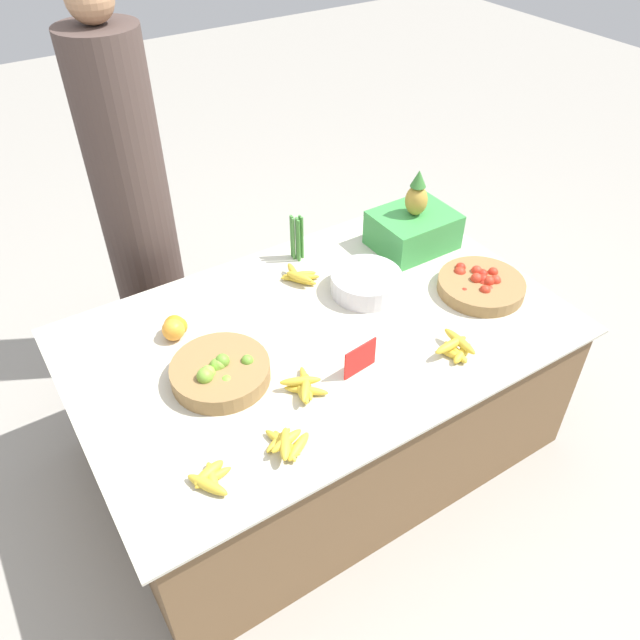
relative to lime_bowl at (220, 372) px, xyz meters
The scene contains 15 objects.
ground_plane 0.80m from the lime_bowl, ahead, with size 12.00×12.00×0.00m, color #A39E93.
market_table 0.56m from the lime_bowl, ahead, with size 1.83×1.17×0.64m.
lime_bowl is the anchor object (origin of this frame).
tomato_basket 1.10m from the lime_bowl, ahead, with size 0.35×0.35×0.08m.
orange_pile 0.30m from the lime_bowl, 97.85° to the left, with size 0.10×0.10×0.08m.
metal_bowl 0.72m from the lime_bowl, 10.71° to the left, with size 0.28×0.28×0.08m.
price_sign 0.48m from the lime_bowl, 27.80° to the right, with size 0.14×0.02×0.12m.
produce_crate 1.12m from the lime_bowl, 15.39° to the left, with size 0.34×0.27×0.36m.
veg_bundle 0.77m from the lime_bowl, 39.11° to the left, with size 0.05×0.06×0.20m.
banana_bunch_middle_right 0.62m from the lime_bowl, 33.34° to the left, with size 0.15×0.17×0.05m.
banana_bunch_middle_left 0.84m from the lime_bowl, 24.01° to the right, with size 0.16×0.16×0.06m.
banana_bunch_front_left 0.42m from the lime_bowl, 119.87° to the right, with size 0.14×0.14×0.04m.
banana_bunch_front_right 0.29m from the lime_bowl, 44.00° to the right, with size 0.14×0.17×0.05m.
banana_bunch_back_center 0.38m from the lime_bowl, 83.81° to the right, with size 0.16×0.16×0.06m.
vendor_person 0.96m from the lime_bowl, 85.60° to the left, with size 0.31×0.31×1.73m.
Camera 1 is at (-0.95, -1.48, 2.18)m, focal length 35.00 mm.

